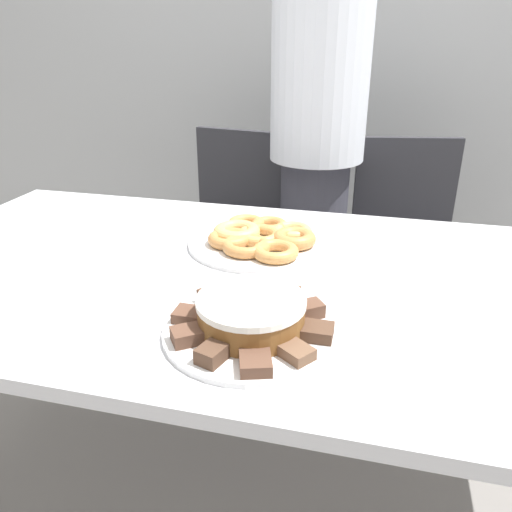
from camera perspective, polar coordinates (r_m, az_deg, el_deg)
The scene contains 27 objects.
wall_back at distance 2.57m, azimuth 9.98°, elevation 24.21°, with size 8.00×0.05×2.60m.
table at distance 1.17m, azimuth 1.38°, elevation -5.67°, with size 1.88×0.94×0.78m.
person_standing at distance 1.87m, azimuth 6.97°, elevation 12.55°, with size 0.34×0.34×1.72m.
office_chair_left at distance 2.11m, azimuth -3.36°, elevation 0.77°, with size 0.51×0.51×0.92m.
office_chair_right at distance 2.03m, azimuth 16.61°, elevation -1.21°, with size 0.51×0.51×0.92m.
plate_cake at distance 0.92m, azimuth -0.55°, elevation -8.49°, with size 0.32×0.32×0.01m.
plate_donuts at distance 1.29m, azimuth 0.39°, elevation 1.55°, with size 0.37×0.37×0.01m.
frosted_cake at distance 0.90m, azimuth -0.56°, elevation -6.55°, with size 0.20×0.20×0.06m.
lamington_0 at distance 0.84m, azimuth 4.71°, elevation -10.95°, with size 0.07×0.06×0.02m.
lamington_1 at distance 0.89m, azimuth 6.96°, elevation -8.56°, with size 0.06×0.05×0.02m.
lamington_2 at distance 0.95m, azimuth 6.19°, elevation -6.07°, with size 0.06×0.06×0.03m.
lamington_3 at distance 1.00m, azimuth 3.16°, elevation -4.46°, with size 0.07×0.07×0.03m.
lamington_4 at distance 1.01m, azimuth -0.94°, elevation -4.07°, with size 0.05×0.05×0.02m.
lamington_5 at distance 0.99m, azimuth -4.93°, elevation -4.69°, with size 0.07×0.07×0.03m.
lamington_6 at distance 0.94m, azimuth -7.62°, elevation -6.69°, with size 0.06×0.05×0.02m.
lamington_7 at distance 0.88m, azimuth -7.90°, elevation -8.99°, with size 0.07×0.07×0.03m.
lamington_8 at distance 0.83m, azimuth -5.11°, elevation -11.12°, with size 0.05×0.06×0.03m.
lamington_9 at distance 0.81m, azimuth -0.07°, elevation -12.06°, with size 0.07×0.07×0.02m.
donut_0 at distance 1.29m, azimuth 0.39°, elevation 2.35°, with size 0.12×0.12×0.03m.
donut_1 at distance 1.32m, azimuth 4.17°, elevation 2.84°, with size 0.10×0.10×0.03m.
donut_2 at distance 1.35m, azimuth 1.51°, elevation 3.49°, with size 0.10×0.10×0.03m.
donut_3 at distance 1.37m, azimuth -1.14°, elevation 3.71°, with size 0.10×0.10×0.03m.
donut_4 at distance 1.30m, azimuth -2.23°, elevation 2.74°, with size 0.12×0.12×0.04m.
donut_5 at distance 1.27m, azimuth -3.05°, elevation 1.98°, with size 0.11×0.11×0.03m.
donut_6 at distance 1.22m, azimuth -1.12°, elevation 1.16°, with size 0.12×0.12×0.03m.
donut_7 at distance 1.19m, azimuth 2.15°, elevation 0.52°, with size 0.11×0.11×0.03m.
donut_8 at distance 1.26m, azimuth 4.39°, elevation 2.00°, with size 0.11×0.11×0.03m.
Camera 1 is at (0.22, -0.99, 1.27)m, focal length 35.00 mm.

